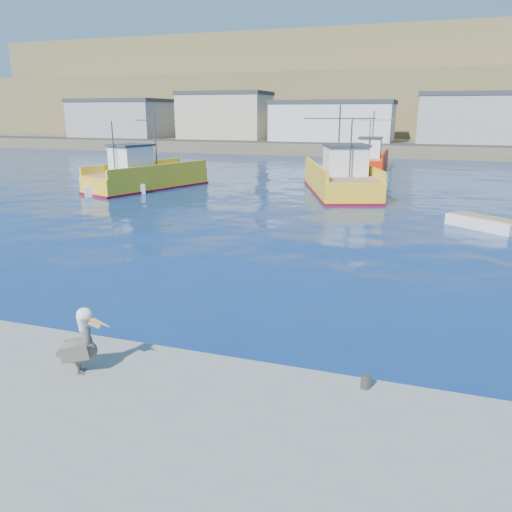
{
  "coord_description": "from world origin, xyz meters",
  "views": [
    {
      "loc": [
        3.72,
        -12.76,
        5.97
      ],
      "look_at": [
        -1.21,
        2.16,
        1.42
      ],
      "focal_mm": 35.0,
      "sensor_mm": 36.0,
      "label": 1
    }
  ],
  "objects_px": {
    "boat_orange": "(370,158)",
    "pelican": "(80,345)",
    "trawler_yellow_a": "(145,177)",
    "trawler_yellow_b": "(341,179)",
    "skiff_mid": "(482,224)",
    "skiff_left": "(115,190)"
  },
  "relations": [
    {
      "from": "trawler_yellow_a",
      "to": "trawler_yellow_b",
      "type": "height_order",
      "value": "trawler_yellow_b"
    },
    {
      "from": "boat_orange",
      "to": "trawler_yellow_a",
      "type": "bearing_deg",
      "value": -125.78
    },
    {
      "from": "trawler_yellow_a",
      "to": "skiff_left",
      "type": "distance_m",
      "value": 3.17
    },
    {
      "from": "trawler_yellow_b",
      "to": "pelican",
      "type": "xyz_separation_m",
      "value": [
        -0.86,
        -29.96,
        0.07
      ]
    },
    {
      "from": "trawler_yellow_b",
      "to": "skiff_left",
      "type": "xyz_separation_m",
      "value": [
        -16.15,
        -5.71,
        -0.76
      ]
    },
    {
      "from": "trawler_yellow_a",
      "to": "skiff_mid",
      "type": "bearing_deg",
      "value": -15.79
    },
    {
      "from": "skiff_mid",
      "to": "trawler_yellow_a",
      "type": "bearing_deg",
      "value": 164.21
    },
    {
      "from": "boat_orange",
      "to": "pelican",
      "type": "height_order",
      "value": "boat_orange"
    },
    {
      "from": "trawler_yellow_a",
      "to": "boat_orange",
      "type": "relative_size",
      "value": 1.26
    },
    {
      "from": "trawler_yellow_b",
      "to": "pelican",
      "type": "height_order",
      "value": "trawler_yellow_b"
    },
    {
      "from": "boat_orange",
      "to": "pelican",
      "type": "xyz_separation_m",
      "value": [
        -1.14,
        -48.73,
        0.09
      ]
    },
    {
      "from": "pelican",
      "to": "skiff_mid",
      "type": "bearing_deg",
      "value": 63.86
    },
    {
      "from": "trawler_yellow_b",
      "to": "skiff_mid",
      "type": "xyz_separation_m",
      "value": [
        9.11,
        -9.64,
        -0.81
      ]
    },
    {
      "from": "trawler_yellow_a",
      "to": "skiff_left",
      "type": "bearing_deg",
      "value": -107.29
    },
    {
      "from": "trawler_yellow_a",
      "to": "trawler_yellow_b",
      "type": "bearing_deg",
      "value": 10.25
    },
    {
      "from": "skiff_mid",
      "to": "pelican",
      "type": "relative_size",
      "value": 2.48
    },
    {
      "from": "boat_orange",
      "to": "skiff_left",
      "type": "bearing_deg",
      "value": -123.87
    },
    {
      "from": "trawler_yellow_a",
      "to": "skiff_left",
      "type": "height_order",
      "value": "trawler_yellow_a"
    },
    {
      "from": "trawler_yellow_a",
      "to": "boat_orange",
      "type": "height_order",
      "value": "trawler_yellow_a"
    },
    {
      "from": "boat_orange",
      "to": "skiff_left",
      "type": "height_order",
      "value": "boat_orange"
    },
    {
      "from": "pelican",
      "to": "trawler_yellow_b",
      "type": "bearing_deg",
      "value": 88.36
    },
    {
      "from": "skiff_left",
      "to": "trawler_yellow_a",
      "type": "bearing_deg",
      "value": 72.71
    }
  ]
}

